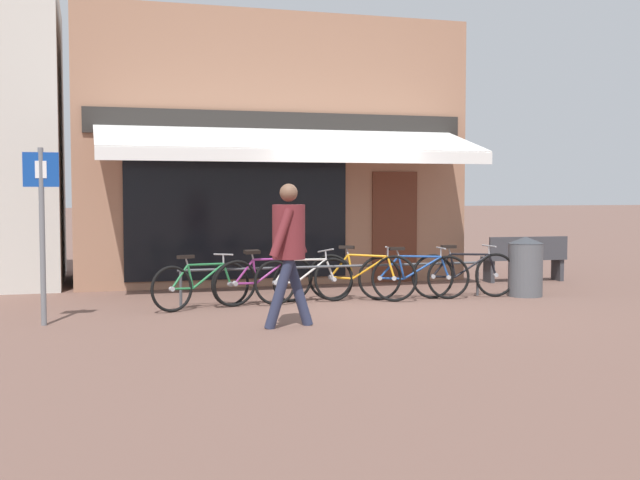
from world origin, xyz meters
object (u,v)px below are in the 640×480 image
bicycle_silver (304,279)px  pedestrian_adult (289,240)px  litter_bin (525,266)px  park_bench (525,258)px  bicycle_green (201,285)px  bicycle_black (464,274)px  bicycle_purple (265,280)px  bicycle_orange (362,276)px  bicycle_blue (414,276)px  parking_sign (42,217)px

bicycle_silver → pedestrian_adult: bearing=-120.7°
bicycle_silver → litter_bin: 3.71m
park_bench → bicycle_green: bearing=-160.6°
bicycle_silver → bicycle_black: (2.65, -0.14, 0.02)m
pedestrian_adult → bicycle_green: bearing=125.6°
bicycle_purple → bicycle_green: bearing=173.8°
bicycle_purple → pedestrian_adult: 2.17m
bicycle_purple → bicycle_orange: bicycle_orange is taller
bicycle_green → pedestrian_adult: pedestrian_adult is taller
bicycle_blue → parking_sign: bearing=-160.6°
bicycle_orange → bicycle_blue: bearing=19.5°
bicycle_purple → litter_bin: 4.35m
bicycle_purple → pedestrian_adult: bearing=-110.1°
litter_bin → park_bench: litter_bin is taller
bicycle_blue → bicycle_black: 0.87m
bicycle_orange → bicycle_blue: (0.84, -0.12, -0.01)m
bicycle_purple → bicycle_black: bicycle_purple is taller
bicycle_green → litter_bin: size_ratio=1.58×
bicycle_orange → bicycle_silver: bearing=-152.2°
litter_bin → parking_sign: 7.58m
bicycle_blue → park_bench: park_bench is taller
pedestrian_adult → litter_bin: 4.87m
bicycle_blue → park_bench: 3.54m
litter_bin → parking_sign: (-7.48, -0.85, 0.91)m
bicycle_purple → park_bench: bearing=0.8°
bicycle_silver → park_bench: 5.12m
bicycle_silver → bicycle_black: 2.65m
bicycle_blue → bicycle_green: bearing=-168.9°
pedestrian_adult → park_bench: bearing=44.9°
bicycle_purple → pedestrian_adult: (-0.13, -2.05, 0.72)m
parking_sign → park_bench: parking_sign is taller
parking_sign → park_bench: 9.09m
bicycle_green → bicycle_orange: bicycle_orange is taller
bicycle_orange → parking_sign: size_ratio=0.71×
bicycle_purple → bicycle_black: bearing=-18.5°
pedestrian_adult → parking_sign: 3.18m
pedestrian_adult → litter_bin: pedestrian_adult is taller
park_bench → bicycle_purple: bearing=-159.5°
bicycle_black → pedestrian_adult: pedestrian_adult is taller
bicycle_black → pedestrian_adult: bearing=-146.4°
bicycle_blue → pedestrian_adult: (-2.54, -1.96, 0.73)m
bicycle_silver → bicycle_orange: 0.94m
pedestrian_adult → park_bench: (5.60, 3.75, -0.64)m
bicycle_black → litter_bin: litter_bin is taller
bicycle_purple → litter_bin: litter_bin is taller
bicycle_black → park_bench: bearing=43.8°
bicycle_black → litter_bin: bearing=-1.2°
parking_sign → bicycle_blue: bearing=9.9°
bicycle_blue → bicycle_black: bicycle_black is taller
pedestrian_adult → parking_sign: size_ratio=0.81×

